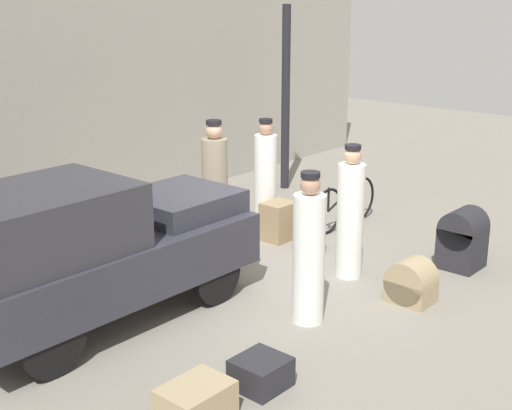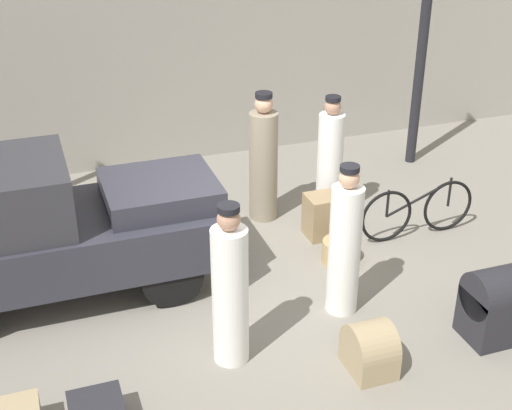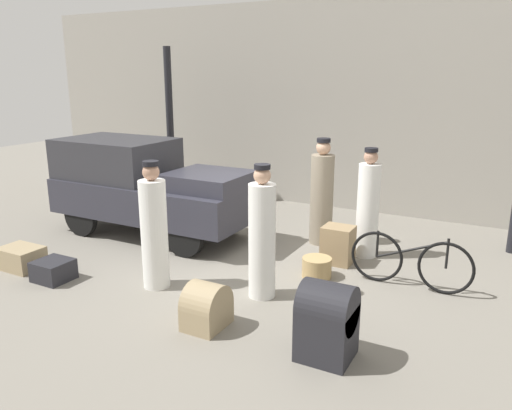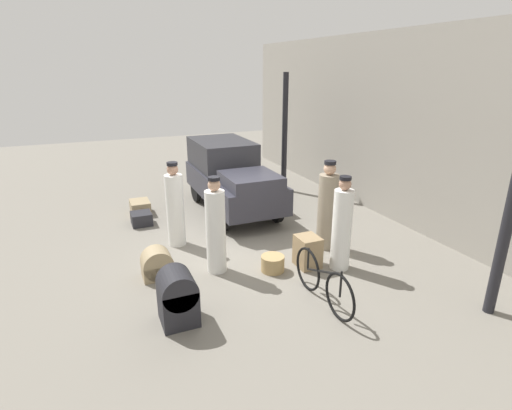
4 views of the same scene
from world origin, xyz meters
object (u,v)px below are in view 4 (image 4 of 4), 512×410
Objects in this scene: porter_standing_middle at (175,208)px; porter_with_bicycle at (216,229)px; trunk_umber_medium at (308,251)px; trunk_wicker_pale at (140,207)px; bicycle at (323,282)px; suitcase_small_leather at (157,265)px; trunk_barrel_dark at (178,296)px; porter_lifting_near_truck at (342,227)px; porter_carrying_trunk at (327,209)px; suitcase_black_upright at (142,219)px; wicker_basket at (273,263)px; truck at (230,175)px.

porter_with_bicycle is at bearing 16.01° from porter_standing_middle.
porter_standing_middle is 2.94m from trunk_umber_medium.
porter_with_bicycle is at bearing 13.33° from trunk_wicker_pale.
suitcase_small_leather is (-1.91, -2.31, -0.15)m from bicycle.
porter_with_bicycle is at bearing 142.11° from trunk_barrel_dark.
porter_with_bicycle reaches higher than porter_lifting_near_truck.
bicycle is at bearing -46.47° from porter_lifting_near_truck.
porter_carrying_trunk reaches higher than bicycle.
porter_lifting_near_truck is at bearing 59.52° from trunk_umber_medium.
suitcase_small_leather is 3.59m from trunk_wicker_pale.
trunk_barrel_dark is at bearing -12.05° from porter_standing_middle.
bicycle is 0.91× the size of porter_carrying_trunk.
trunk_wicker_pale is (-3.77, -0.89, -0.68)m from porter_with_bicycle.
suitcase_small_leather is (-1.01, -3.27, -0.60)m from porter_lifting_near_truck.
trunk_wicker_pale is at bearing 174.22° from suitcase_black_upright.
wicker_basket is 0.51× the size of trunk_barrel_dark.
truck is 2.54m from porter_standing_middle.
wicker_basket is 0.24× the size of porter_standing_middle.
trunk_umber_medium is (0.51, 1.67, -0.54)m from porter_with_bicycle.
trunk_barrel_dark is (4.52, -2.45, -0.52)m from truck.
trunk_barrel_dark is at bearing -65.96° from wicker_basket.
porter_with_bicycle is 0.97× the size of porter_carrying_trunk.
trunk_umber_medium is at bearing 83.45° from wicker_basket.
porter_standing_middle is 3.63× the size of suitcase_black_upright.
porter_standing_middle reaches higher than wicker_basket.
trunk_umber_medium is (0.08, 0.70, 0.15)m from wicker_basket.
porter_standing_middle is at bearing 20.41° from suitcase_black_upright.
trunk_barrel_dark is (2.79, -0.60, -0.40)m from porter_standing_middle.
trunk_umber_medium is (-0.31, -0.53, -0.53)m from porter_lifting_near_truck.
bicycle is (4.93, -0.19, -0.56)m from truck.
trunk_wicker_pale is at bearing -149.10° from trunk_umber_medium.
porter_standing_middle is at bearing 153.34° from suitcase_small_leather.
trunk_umber_medium is at bearing 37.32° from suitcase_black_upright.
porter_with_bicycle reaches higher than trunk_wicker_pale.
truck is at bearing 133.07° from porter_standing_middle.
truck is 2.09× the size of porter_lifting_near_truck.
porter_carrying_trunk is 3.78m from trunk_barrel_dark.
trunk_barrel_dark is at bearing 1.94° from suitcase_small_leather.
porter_carrying_trunk is 3.37× the size of suitcase_small_leather.
porter_carrying_trunk is at bearing 88.34° from suitcase_small_leather.
suitcase_small_leather reaches higher than wicker_basket.
trunk_wicker_pale is (-3.69, -3.35, -0.69)m from porter_carrying_trunk.
bicycle is 3.06× the size of suitcase_small_leather.
suitcase_black_upright is (0.25, -2.40, -0.80)m from truck.
truck is at bearing 151.58° from trunk_barrel_dark.
suitcase_black_upright is (-2.96, -0.98, -0.70)m from porter_with_bicycle.
porter_lifting_near_truck is 5.57m from trunk_wicker_pale.
truck is 2.07× the size of porter_with_bicycle.
truck reaches higher than suitcase_black_upright.
porter_carrying_trunk reaches higher than porter_lifting_near_truck.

